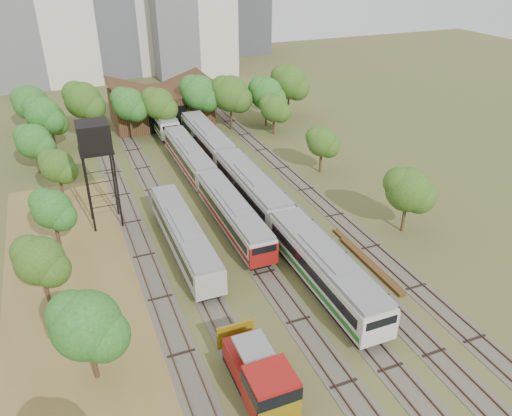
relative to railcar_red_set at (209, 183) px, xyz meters
name	(u,v)px	position (x,y,z in m)	size (l,w,h in m)	color
ground	(339,339)	(2.00, -27.68, -1.92)	(240.00, 240.00, 0.00)	#475123
dry_grass_patch	(93,334)	(-16.00, -19.68, -1.90)	(14.00, 60.00, 0.04)	brown
tracks	(227,204)	(1.33, -2.68, -1.88)	(24.60, 80.00, 0.19)	#4C473D
railcar_red_set	(209,183)	(0.00, 0.00, 0.00)	(2.94, 34.58, 3.64)	black
railcar_green_set	(252,189)	(4.00, -4.07, 0.23)	(3.28, 52.08, 4.07)	black
railcar_rear	(159,117)	(0.00, 27.25, 0.03)	(2.99, 16.08, 3.70)	black
shunter_locomotive	(261,379)	(-6.00, -30.77, 0.03)	(3.05, 8.12, 4.00)	black
old_grey_coach	(184,236)	(-6.00, -10.91, 0.03)	(2.89, 18.00, 3.57)	black
water_tower	(94,140)	(-12.49, -1.74, 7.95)	(3.39, 3.39, 11.70)	black
rail_pile_near	(370,265)	(10.00, -20.09, -1.75)	(0.68, 10.22, 0.34)	brown
rail_pile_far	(358,251)	(10.20, -17.55, -1.78)	(0.56, 9.01, 0.29)	brown
maintenance_shed	(161,106)	(1.00, 30.30, 0.99)	(16.45, 11.55, 7.58)	#372214
tree_band_left	(45,176)	(-18.00, 2.86, 2.86)	(8.28, 75.23, 7.54)	#382616
tree_band_far	(192,96)	(4.72, 23.45, 4.12)	(45.26, 9.42, 9.38)	#382616
tree_band_right	(332,144)	(16.66, -0.36, 2.68)	(5.07, 37.76, 7.35)	#382616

